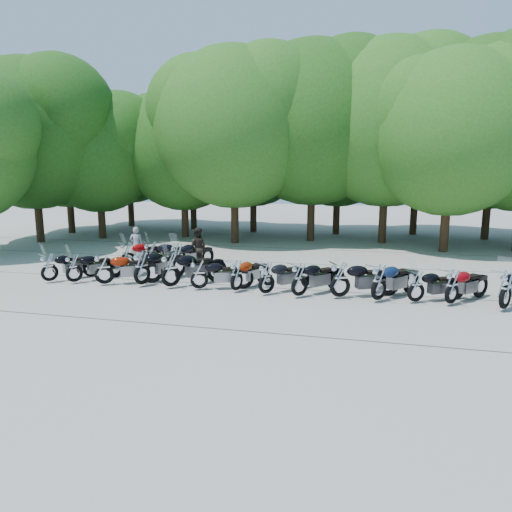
% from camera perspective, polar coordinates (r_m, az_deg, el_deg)
% --- Properties ---
extents(ground, '(90.00, 90.00, 0.00)m').
position_cam_1_polar(ground, '(14.62, -1.38, -5.27)').
color(ground, gray).
rests_on(ground, ground).
extents(tree_0, '(7.50, 7.50, 9.21)m').
position_cam_1_polar(tree_0, '(32.74, -22.64, 12.21)').
color(tree_0, '#3A2614').
rests_on(tree_0, ground).
extents(tree_1, '(6.97, 6.97, 8.55)m').
position_cam_1_polar(tree_1, '(29.39, -19.17, 11.97)').
color(tree_1, '#3A2614').
rests_on(tree_1, ground).
extents(tree_2, '(7.31, 7.31, 8.97)m').
position_cam_1_polar(tree_2, '(28.63, -9.10, 12.95)').
color(tree_2, '#3A2614').
rests_on(tree_2, ground).
extents(tree_3, '(8.70, 8.70, 10.67)m').
position_cam_1_polar(tree_3, '(25.98, -2.76, 15.58)').
color(tree_3, '#3A2614').
rests_on(tree_3, ground).
extents(tree_4, '(9.13, 9.13, 11.20)m').
position_cam_1_polar(tree_4, '(27.01, 7.13, 15.99)').
color(tree_4, '#3A2614').
rests_on(tree_4, ground).
extents(tree_5, '(9.04, 9.04, 11.10)m').
position_cam_1_polar(tree_5, '(26.96, 16.12, 15.55)').
color(tree_5, '#3A2614').
rests_on(tree_5, ground).
extents(tree_6, '(8.00, 8.00, 9.82)m').
position_cam_1_polar(tree_6, '(24.81, 23.26, 13.85)').
color(tree_6, '#3A2614').
rests_on(tree_6, ground).
extents(tree_9, '(7.59, 7.59, 9.32)m').
position_cam_1_polar(tree_9, '(35.64, -15.69, 12.49)').
color(tree_9, '#3A2614').
rests_on(tree_9, ground).
extents(tree_10, '(7.78, 7.78, 9.55)m').
position_cam_1_polar(tree_10, '(32.87, -8.01, 13.23)').
color(tree_10, '#3A2614').
rests_on(tree_10, ground).
extents(tree_11, '(7.56, 7.56, 9.28)m').
position_cam_1_polar(tree_11, '(30.97, -0.34, 13.21)').
color(tree_11, '#3A2614').
rests_on(tree_11, ground).
extents(tree_12, '(7.88, 7.88, 9.67)m').
position_cam_1_polar(tree_12, '(30.19, 10.28, 13.56)').
color(tree_12, '#3A2614').
rests_on(tree_12, ground).
extents(tree_13, '(8.31, 8.31, 10.20)m').
position_cam_1_polar(tree_13, '(31.31, 19.64, 13.59)').
color(tree_13, '#3A2614').
rests_on(tree_13, ground).
extents(tree_14, '(8.02, 8.02, 9.84)m').
position_cam_1_polar(tree_14, '(30.59, 27.52, 12.74)').
color(tree_14, '#3A2614').
rests_on(tree_14, ground).
extents(tree_17, '(8.31, 8.31, 10.20)m').
position_cam_1_polar(tree_17, '(29.17, -26.21, 13.44)').
color(tree_17, '#3A2614').
rests_on(tree_17, ground).
extents(motorcycle_0, '(1.75, 2.15, 1.21)m').
position_cam_1_polar(motorcycle_0, '(18.12, -24.44, -1.18)').
color(motorcycle_0, black).
rests_on(motorcycle_0, ground).
extents(motorcycle_1, '(1.77, 2.13, 1.21)m').
position_cam_1_polar(motorcycle_1, '(17.64, -21.80, -1.29)').
color(motorcycle_1, black).
rests_on(motorcycle_1, ground).
extents(motorcycle_2, '(2.35, 1.72, 1.30)m').
position_cam_1_polar(motorcycle_2, '(16.93, -18.46, -1.39)').
color(motorcycle_2, maroon).
rests_on(motorcycle_2, ground).
extents(motorcycle_3, '(1.61, 2.63, 1.43)m').
position_cam_1_polar(motorcycle_3, '(16.45, -14.08, -1.27)').
color(motorcycle_3, black).
rests_on(motorcycle_3, ground).
extents(motorcycle_4, '(2.24, 2.35, 1.41)m').
position_cam_1_polar(motorcycle_4, '(15.92, -10.61, -1.54)').
color(motorcycle_4, black).
rests_on(motorcycle_4, ground).
extents(motorcycle_5, '(2.19, 1.37, 1.19)m').
position_cam_1_polar(motorcycle_5, '(15.54, -7.12, -2.15)').
color(motorcycle_5, black).
rests_on(motorcycle_5, ground).
extents(motorcycle_6, '(1.42, 2.22, 1.21)m').
position_cam_1_polar(motorcycle_6, '(15.22, -2.44, -2.31)').
color(motorcycle_6, maroon).
rests_on(motorcycle_6, ground).
extents(motorcycle_7, '(1.95, 2.06, 1.23)m').
position_cam_1_polar(motorcycle_7, '(14.82, 1.32, -2.61)').
color(motorcycle_7, black).
rests_on(motorcycle_7, ground).
extents(motorcycle_8, '(2.02, 2.15, 1.28)m').
position_cam_1_polar(motorcycle_8, '(14.56, 5.46, -2.79)').
color(motorcycle_8, black).
rests_on(motorcycle_8, ground).
extents(motorcycle_9, '(2.44, 1.72, 1.34)m').
position_cam_1_polar(motorcycle_9, '(14.60, 10.50, -2.75)').
color(motorcycle_9, black).
rests_on(motorcycle_9, ground).
extents(motorcycle_10, '(2.04, 2.30, 1.34)m').
position_cam_1_polar(motorcycle_10, '(14.51, 15.13, -3.03)').
color(motorcycle_10, '#0E1D3E').
rests_on(motorcycle_10, ground).
extents(motorcycle_11, '(2.09, 1.59, 1.16)m').
position_cam_1_polar(motorcycle_11, '(14.71, 19.41, -3.43)').
color(motorcycle_11, black).
rests_on(motorcycle_11, ground).
extents(motorcycle_12, '(1.97, 2.10, 1.25)m').
position_cam_1_polar(motorcycle_12, '(14.85, 23.33, -3.40)').
color(motorcycle_12, maroon).
rests_on(motorcycle_12, ground).
extents(motorcycle_13, '(1.96, 2.40, 1.36)m').
position_cam_1_polar(motorcycle_13, '(14.93, 28.78, -3.55)').
color(motorcycle_13, black).
rests_on(motorcycle_13, ground).
extents(motorcycle_14, '(1.91, 2.21, 1.27)m').
position_cam_1_polar(motorcycle_14, '(19.62, -15.74, 0.26)').
color(motorcycle_14, '#8C0505').
rests_on(motorcycle_14, ground).
extents(motorcycle_15, '(2.23, 2.06, 1.32)m').
position_cam_1_polar(motorcycle_15, '(19.24, -12.87, 0.27)').
color(motorcycle_15, black).
rests_on(motorcycle_15, ground).
extents(motorcycle_16, '(1.60, 2.47, 1.34)m').
position_cam_1_polar(motorcycle_16, '(18.47, -9.76, 0.01)').
color(motorcycle_16, black).
rests_on(motorcycle_16, ground).
extents(rider_0, '(0.66, 0.52, 1.60)m').
position_cam_1_polar(rider_0, '(20.95, -14.72, 1.38)').
color(rider_0, gray).
rests_on(rider_0, ground).
extents(rider_1, '(0.91, 0.75, 1.70)m').
position_cam_1_polar(rider_1, '(19.24, -7.34, 1.02)').
color(rider_1, black).
rests_on(rider_1, ground).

